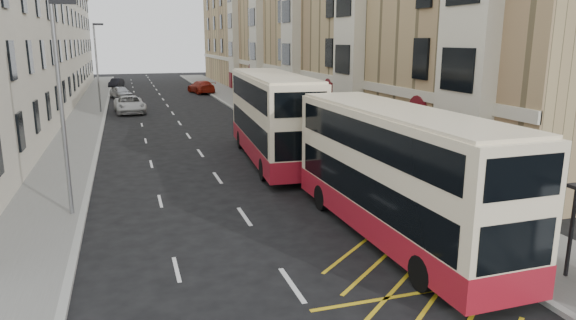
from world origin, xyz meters
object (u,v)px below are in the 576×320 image
object	(u,v)px
pedestrian_far	(430,198)
car_red	(201,87)
car_silver	(121,93)
car_dark	(116,83)
street_lamp_far	(97,63)
double_decker_front	(395,174)
white_van	(130,104)
street_lamp_near	(62,98)
double_decker_rear	(272,118)

from	to	relation	value
pedestrian_far	car_red	distance (m)	50.33
car_silver	car_dark	world-z (taller)	car_silver
street_lamp_far	car_red	size ratio (longest dim) A/B	1.44
double_decker_front	car_silver	xyz separation A→B (m)	(-8.96, 47.69, -1.59)
car_red	pedestrian_far	bearing A→B (deg)	80.58
car_dark	double_decker_front	bearing A→B (deg)	-66.34
white_van	street_lamp_near	bearing A→B (deg)	-98.96
white_van	car_red	xyz separation A→B (m)	(8.97, 15.83, 0.02)
car_silver	double_decker_front	bearing A→B (deg)	-97.64
street_lamp_near	white_van	bearing A→B (deg)	85.01
street_lamp_far	double_decker_front	size ratio (longest dim) A/B	0.70
double_decker_front	car_red	distance (m)	51.18
double_decker_rear	car_silver	distance (m)	36.28
white_van	car_dark	distance (m)	28.06
car_dark	car_red	bearing A→B (deg)	-34.50
car_red	double_decker_front	bearing A→B (deg)	78.36
pedestrian_far	car_silver	size ratio (longest dim) A/B	0.41
pedestrian_far	white_van	xyz separation A→B (m)	(-10.14, 34.49, -0.22)
street_lamp_far	car_dark	distance (m)	27.91
double_decker_rear	car_silver	size ratio (longest dim) A/B	2.95
street_lamp_near	car_dark	size ratio (longest dim) A/B	2.08
street_lamp_far	double_decker_front	xyz separation A→B (m)	(10.75, -35.74, -2.33)
street_lamp_far	car_silver	size ratio (longest dim) A/B	1.89
white_van	car_silver	world-z (taller)	white_van
car_dark	pedestrian_far	bearing A→B (deg)	-64.47
street_lamp_near	street_lamp_far	size ratio (longest dim) A/B	1.00
street_lamp_near	car_red	world-z (taller)	street_lamp_near
street_lamp_near	street_lamp_far	bearing A→B (deg)	90.00
double_decker_rear	white_van	bearing A→B (deg)	112.03
street_lamp_near	car_red	bearing A→B (deg)	75.73
street_lamp_far	car_silver	distance (m)	12.70
car_silver	car_dark	bearing A→B (deg)	74.08
car_dark	car_red	xyz separation A→B (m)	(10.40, -12.20, 0.17)
white_van	car_red	world-z (taller)	car_red
street_lamp_near	white_van	size ratio (longest dim) A/B	1.42
street_lamp_near	car_dark	distance (m)	57.75
car_red	car_dark	bearing A→B (deg)	-60.29
double_decker_front	white_van	size ratio (longest dim) A/B	2.02
car_red	street_lamp_near	bearing A→B (deg)	64.98
street_lamp_far	double_decker_front	distance (m)	37.40
pedestrian_far	car_dark	size ratio (longest dim) A/B	0.44
street_lamp_far	white_van	size ratio (longest dim) A/B	1.42
street_lamp_near	car_red	xyz separation A→B (m)	(11.55, 45.40, -3.83)
car_silver	car_red	size ratio (longest dim) A/B	0.76
double_decker_rear	car_dark	world-z (taller)	double_decker_rear
double_decker_front	double_decker_rear	world-z (taller)	double_decker_rear
double_decker_front	street_lamp_near	bearing A→B (deg)	150.97
double_decker_rear	white_van	world-z (taller)	double_decker_rear
white_van	double_decker_rear	bearing A→B (deg)	-76.11
white_van	car_silver	size ratio (longest dim) A/B	1.34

